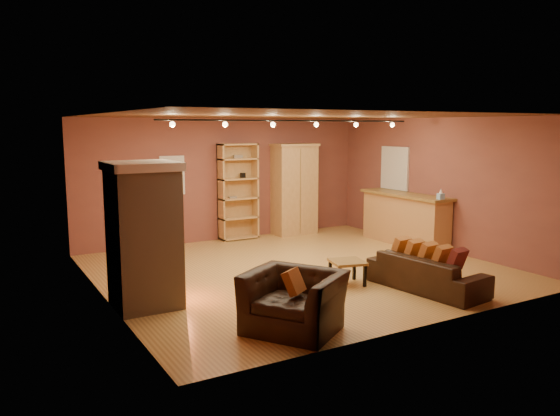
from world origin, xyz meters
TOP-DOWN VIEW (x-y plane):
  - floor at (0.00, 0.00)m, footprint 7.00×7.00m
  - ceiling at (0.00, 0.00)m, footprint 7.00×7.00m
  - back_wall at (0.00, 3.25)m, footprint 7.00×0.02m
  - left_wall at (-3.50, 0.00)m, footprint 0.02×6.50m
  - right_wall at (3.50, 0.00)m, footprint 0.02×6.50m
  - fireplace at (-3.04, -0.60)m, footprint 1.01×0.98m
  - back_window at (-1.30, 3.23)m, footprint 0.56×0.04m
  - bookcase at (0.22, 3.13)m, footprint 0.91×0.35m
  - armoire at (1.68, 2.97)m, footprint 1.09×0.62m
  - bar_counter at (3.20, 0.71)m, footprint 0.64×2.39m
  - tissue_box at (3.15, -0.36)m, footprint 0.13×0.13m
  - right_window at (3.47, 1.40)m, footprint 0.05×0.90m
  - loveseat at (1.09, -2.08)m, footprint 0.80×2.00m
  - armchair at (-1.67, -2.51)m, footprint 1.29×1.41m
  - coffee_table at (0.19, -1.18)m, footprint 0.65×0.65m
  - track_rail at (0.00, 0.20)m, footprint 5.20×0.09m

SIDE VIEW (x-z plane):
  - floor at x=0.00m, z-range 0.00..0.00m
  - coffee_table at x=0.19m, z-range 0.14..0.54m
  - loveseat at x=1.09m, z-range 0.00..0.79m
  - armchair at x=-1.67m, z-range 0.00..1.03m
  - bar_counter at x=3.20m, z-range 0.01..1.15m
  - fireplace at x=-3.04m, z-range 0.00..2.12m
  - armoire at x=1.68m, z-range 0.00..2.21m
  - bookcase at x=0.22m, z-range 0.02..2.25m
  - tissue_box at x=3.15m, z-range 1.13..1.34m
  - back_wall at x=0.00m, z-range 0.00..2.80m
  - left_wall at x=-3.50m, z-range 0.00..2.80m
  - right_wall at x=3.50m, z-range 0.00..2.80m
  - back_window at x=-1.30m, z-range 1.12..1.98m
  - right_window at x=3.47m, z-range 1.15..2.15m
  - track_rail at x=0.00m, z-range 2.62..2.75m
  - ceiling at x=0.00m, z-range 2.80..2.80m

